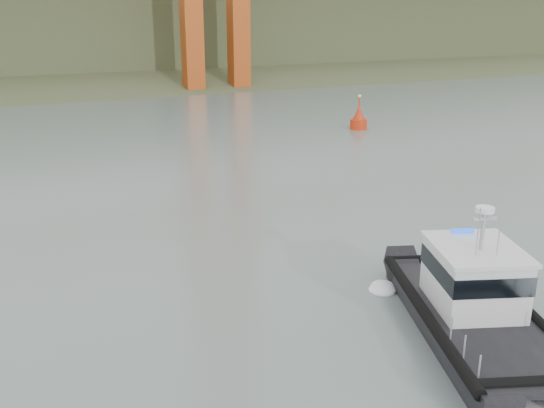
# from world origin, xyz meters

# --- Properties ---
(ground) EXTENTS (400.00, 400.00, 0.00)m
(ground) POSITION_xyz_m (0.00, 0.00, 0.00)
(ground) COLOR #54645F
(ground) RESTS_ON ground
(headlands) EXTENTS (500.00, 105.36, 27.12)m
(headlands) POSITION_xyz_m (0.00, 125.50, 7.05)
(headlands) COLOR #41502D
(headlands) RESTS_ON ground
(patrol_boat) EXTENTS (8.16, 12.56, 5.73)m
(patrol_boat) POSITION_xyz_m (4.22, -3.84, 1.44)
(patrol_boat) COLOR black
(patrol_boat) RESTS_ON ground
(nav_buoy) EXTENTS (1.96, 1.96, 4.08)m
(nav_buoy) POSITION_xyz_m (24.77, 36.53, 1.07)
(nav_buoy) COLOR red
(nav_buoy) RESTS_ON ground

